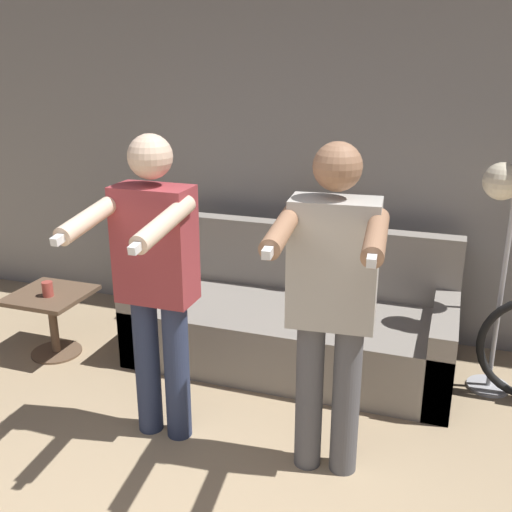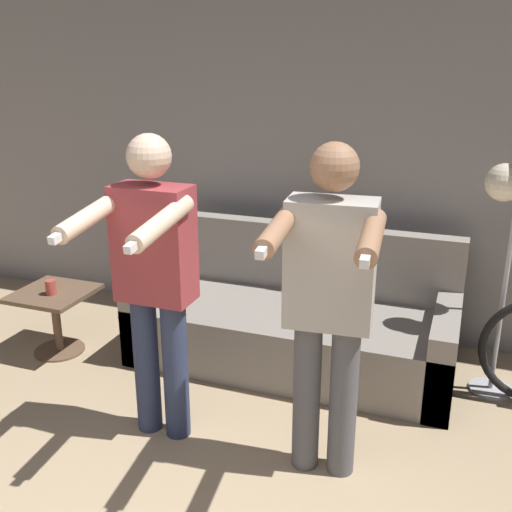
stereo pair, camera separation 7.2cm
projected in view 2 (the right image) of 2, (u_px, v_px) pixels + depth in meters
wall_back at (315, 162)px, 4.43m from camera, size 10.00×0.05×2.60m
couch at (294, 323)px, 4.17m from camera, size 2.18×0.91×0.90m
person_left at (154, 273)px, 3.13m from camera, size 0.48×0.67×1.69m
person_right at (329, 295)px, 2.82m from camera, size 0.53×0.70×1.70m
cat at (325, 216)px, 4.21m from camera, size 0.47×0.15×0.17m
side_table at (55, 308)px, 4.26m from camera, size 0.51×0.51×0.47m
cup at (51, 287)px, 4.15m from camera, size 0.07×0.07×0.10m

